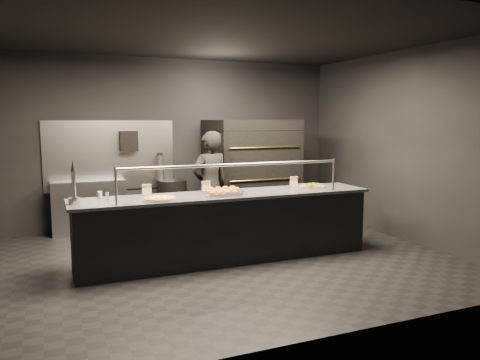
{
  "coord_description": "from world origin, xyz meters",
  "views": [
    {
      "loc": [
        -2.24,
        -5.83,
        1.91
      ],
      "look_at": [
        0.28,
        0.2,
        1.07
      ],
      "focal_mm": 35.0,
      "sensor_mm": 36.0,
      "label": 1
    }
  ],
  "objects_px": {
    "service_counter": "(227,227)",
    "worker": "(210,186)",
    "pizza_oven": "(251,172)",
    "towel_dispenser": "(129,141)",
    "square_pizza": "(312,186)",
    "trash_bin": "(172,204)",
    "slider_tray_a": "(222,193)",
    "prep_shelf": "(89,207)",
    "fire_extinguisher": "(160,168)",
    "round_pizza": "(160,199)",
    "beer_tap": "(74,192)",
    "slider_tray_b": "(224,190)"
  },
  "relations": [
    {
      "from": "round_pizza",
      "to": "trash_bin",
      "type": "relative_size",
      "value": 0.52
    },
    {
      "from": "prep_shelf",
      "to": "round_pizza",
      "type": "relative_size",
      "value": 2.71
    },
    {
      "from": "fire_extinguisher",
      "to": "trash_bin",
      "type": "height_order",
      "value": "fire_extinguisher"
    },
    {
      "from": "towel_dispenser",
      "to": "fire_extinguisher",
      "type": "distance_m",
      "value": 0.74
    },
    {
      "from": "beer_tap",
      "to": "towel_dispenser",
      "type": "bearing_deg",
      "value": 66.69
    },
    {
      "from": "beer_tap",
      "to": "slider_tray_b",
      "type": "bearing_deg",
      "value": 4.82
    },
    {
      "from": "service_counter",
      "to": "slider_tray_b",
      "type": "relative_size",
      "value": 7.3
    },
    {
      "from": "service_counter",
      "to": "slider_tray_a",
      "type": "height_order",
      "value": "service_counter"
    },
    {
      "from": "service_counter",
      "to": "pizza_oven",
      "type": "distance_m",
      "value": 2.3
    },
    {
      "from": "round_pizza",
      "to": "prep_shelf",
      "type": "bearing_deg",
      "value": 104.74
    },
    {
      "from": "slider_tray_b",
      "to": "trash_bin",
      "type": "bearing_deg",
      "value": 95.56
    },
    {
      "from": "prep_shelf",
      "to": "slider_tray_a",
      "type": "distance_m",
      "value": 2.88
    },
    {
      "from": "prep_shelf",
      "to": "trash_bin",
      "type": "height_order",
      "value": "prep_shelf"
    },
    {
      "from": "towel_dispenser",
      "to": "slider_tray_a",
      "type": "xyz_separation_m",
      "value": [
        0.8,
        -2.48,
        -0.6
      ]
    },
    {
      "from": "square_pizza",
      "to": "slider_tray_b",
      "type": "bearing_deg",
      "value": 178.78
    },
    {
      "from": "pizza_oven",
      "to": "square_pizza",
      "type": "height_order",
      "value": "pizza_oven"
    },
    {
      "from": "beer_tap",
      "to": "worker",
      "type": "xyz_separation_m",
      "value": [
        2.09,
        1.14,
        -0.2
      ]
    },
    {
      "from": "square_pizza",
      "to": "worker",
      "type": "xyz_separation_m",
      "value": [
        -1.25,
        1.01,
        -0.07
      ]
    },
    {
      "from": "pizza_oven",
      "to": "towel_dispenser",
      "type": "distance_m",
      "value": 2.23
    },
    {
      "from": "towel_dispenser",
      "to": "slider_tray_a",
      "type": "distance_m",
      "value": 2.67
    },
    {
      "from": "towel_dispenser",
      "to": "beer_tap",
      "type": "height_order",
      "value": "towel_dispenser"
    },
    {
      "from": "towel_dispenser",
      "to": "trash_bin",
      "type": "height_order",
      "value": "towel_dispenser"
    },
    {
      "from": "round_pizza",
      "to": "slider_tray_b",
      "type": "distance_m",
      "value": 0.99
    },
    {
      "from": "towel_dispenser",
      "to": "fire_extinguisher",
      "type": "relative_size",
      "value": 0.69
    },
    {
      "from": "slider_tray_b",
      "to": "service_counter",
      "type": "bearing_deg",
      "value": -89.87
    },
    {
      "from": "round_pizza",
      "to": "slider_tray_b",
      "type": "height_order",
      "value": "slider_tray_b"
    },
    {
      "from": "towel_dispenser",
      "to": "slider_tray_a",
      "type": "height_order",
      "value": "towel_dispenser"
    },
    {
      "from": "square_pizza",
      "to": "worker",
      "type": "relative_size",
      "value": 0.24
    },
    {
      "from": "beer_tap",
      "to": "service_counter",
      "type": "bearing_deg",
      "value": 1.36
    },
    {
      "from": "service_counter",
      "to": "fire_extinguisher",
      "type": "distance_m",
      "value": 2.5
    },
    {
      "from": "towel_dispenser",
      "to": "worker",
      "type": "distance_m",
      "value": 1.79
    },
    {
      "from": "fire_extinguisher",
      "to": "worker",
      "type": "bearing_deg",
      "value": -69.38
    },
    {
      "from": "trash_bin",
      "to": "pizza_oven",
      "type": "bearing_deg",
      "value": -10.89
    },
    {
      "from": "towel_dispenser",
      "to": "worker",
      "type": "height_order",
      "value": "worker"
    },
    {
      "from": "round_pizza",
      "to": "pizza_oven",
      "type": "bearing_deg",
      "value": 43.63
    },
    {
      "from": "fire_extinguisher",
      "to": "round_pizza",
      "type": "xyz_separation_m",
      "value": [
        -0.6,
        -2.55,
        -0.12
      ]
    },
    {
      "from": "slider_tray_a",
      "to": "trash_bin",
      "type": "height_order",
      "value": "slider_tray_a"
    },
    {
      "from": "service_counter",
      "to": "worker",
      "type": "distance_m",
      "value": 1.18
    },
    {
      "from": "towel_dispenser",
      "to": "worker",
      "type": "xyz_separation_m",
      "value": [
        1.04,
        -1.29,
        -0.68
      ]
    },
    {
      "from": "fire_extinguisher",
      "to": "pizza_oven",
      "type": "bearing_deg",
      "value": -17.89
    },
    {
      "from": "square_pizza",
      "to": "trash_bin",
      "type": "distance_m",
      "value": 2.67
    },
    {
      "from": "trash_bin",
      "to": "beer_tap",
      "type": "bearing_deg",
      "value": -128.3
    },
    {
      "from": "square_pizza",
      "to": "trash_bin",
      "type": "xyz_separation_m",
      "value": [
        -1.59,
        2.08,
        -0.51
      ]
    },
    {
      "from": "round_pizza",
      "to": "worker",
      "type": "xyz_separation_m",
      "value": [
        1.09,
        1.25,
        -0.07
      ]
    },
    {
      "from": "square_pizza",
      "to": "trash_bin",
      "type": "height_order",
      "value": "square_pizza"
    },
    {
      "from": "service_counter",
      "to": "towel_dispenser",
      "type": "xyz_separation_m",
      "value": [
        -0.9,
        2.39,
        1.09
      ]
    },
    {
      "from": "slider_tray_a",
      "to": "trash_bin",
      "type": "xyz_separation_m",
      "value": [
        -0.1,
        2.26,
        -0.52
      ]
    },
    {
      "from": "service_counter",
      "to": "round_pizza",
      "type": "relative_size",
      "value": 9.27
    },
    {
      "from": "service_counter",
      "to": "slider_tray_a",
      "type": "bearing_deg",
      "value": -138.89
    },
    {
      "from": "slider_tray_a",
      "to": "worker",
      "type": "xyz_separation_m",
      "value": [
        0.24,
        1.18,
        -0.08
      ]
    }
  ]
}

